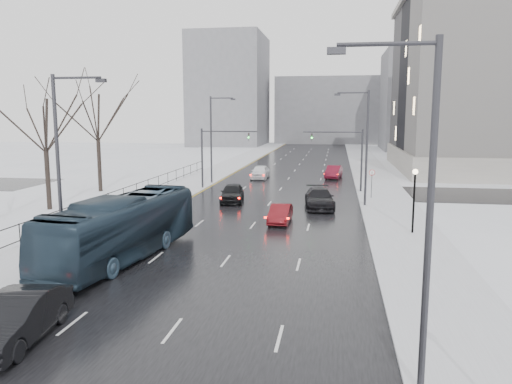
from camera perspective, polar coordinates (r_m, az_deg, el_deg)
The scene contains 26 objects.
road at distance 64.55m, azimuth 3.93°, elevation 1.76°, with size 16.00×150.00×0.04m, color black.
cross_road at distance 52.72m, azimuth 2.71°, elevation 0.17°, with size 130.00×10.00×0.04m, color black.
sidewalk_left at distance 66.33m, azimuth -5.15°, elevation 1.99°, with size 5.00×150.00×0.16m, color silver.
sidewalk_right at distance 64.44m, azimuth 13.27°, elevation 1.59°, with size 5.00×150.00×0.16m, color silver.
park_strip at distance 69.29m, azimuth -12.79°, elevation 2.08°, with size 14.00×150.00×0.12m, color white.
tree_park_d at distance 45.30m, azimuth -22.49°, elevation -1.97°, with size 8.75×8.75×12.50m, color black, non-canonical shape.
tree_park_e at distance 54.10m, azimuth -17.32°, elevation -0.02°, with size 9.45×9.45×13.50m, color black, non-canonical shape.
iron_fence at distance 39.34m, azimuth -19.65°, elevation -2.02°, with size 0.06×70.00×1.30m.
streetlight_r_near at distance 14.17m, azimuth 18.38°, elevation -1.21°, with size 2.95×0.25×10.00m.
streetlight_r_mid at distance 43.91m, azimuth 12.25°, elevation 5.58°, with size 2.95×0.25×10.00m.
streetlight_l_near at distance 27.72m, azimuth -21.30°, elevation 3.37°, with size 2.95×0.25×10.00m.
streetlight_l_far at distance 57.57m, azimuth -4.94°, elevation 6.48°, with size 2.95×0.25×10.00m.
lamppost_r_mid at distance 34.54m, azimuth 17.64°, elevation 0.06°, with size 0.36×0.36×4.28m.
mast_signal_right at distance 51.95m, azimuth 10.82°, elevation 4.43°, with size 6.10×0.33×6.50m.
mast_signal_left at distance 53.58m, azimuth -5.09°, elevation 4.68°, with size 6.10×0.33×6.50m.
no_uturn_sign at distance 48.24m, azimuth 13.11°, elevation 1.87°, with size 0.60×0.06×2.70m.
bldg_far_right at distance 120.86m, azimuth 20.07°, elevation 9.77°, with size 24.00×20.00×22.00m, color slate.
bldg_far_left at distance 131.90m, azimuth -3.05°, elevation 11.47°, with size 18.00×22.00×28.00m, color slate.
bldg_far_center at distance 143.80m, azimuth 8.58°, elevation 9.18°, with size 30.00×18.00×18.00m, color slate.
sedan_left_near at distance 19.91m, azimuth -25.60°, elevation -12.89°, with size 1.81×5.20×1.71m, color black.
bus at distance 28.63m, azimuth -14.98°, elevation -3.92°, with size 2.95×12.61×3.51m, color #233444.
sedan_center_near at distance 45.65m, azimuth -2.75°, elevation -0.09°, with size 1.99×4.95×1.69m, color black.
sedan_right_near at distance 36.92m, azimuth 2.80°, elevation -2.49°, with size 1.44×4.13×1.36m, color maroon.
sedan_right_far at distance 43.00m, azimuth 7.26°, elevation -0.71°, with size 2.35×5.78×1.68m, color black.
sedan_center_far at distance 62.19m, azimuth 0.49°, elevation 2.31°, with size 2.00×4.96×1.69m, color white.
sedan_right_distant at distance 63.38m, azimuth 8.87°, elevation 2.28°, with size 1.67×4.79×1.58m, color maroon.
Camera 1 is at (5.88, -3.78, 7.99)m, focal length 35.00 mm.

